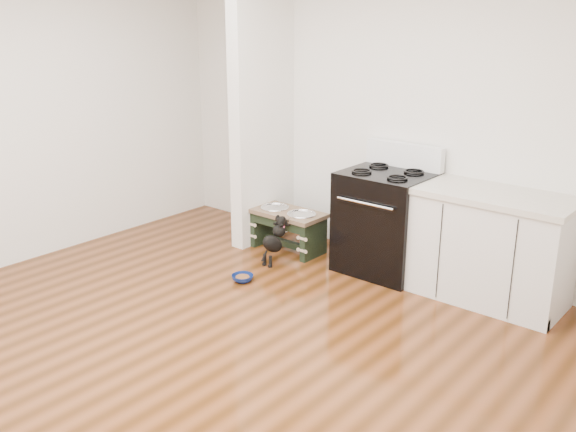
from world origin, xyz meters
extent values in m
plane|color=#42220B|center=(0.00, 0.00, 0.00)|extent=(5.00, 5.00, 0.00)
plane|color=silver|center=(0.00, 2.50, 1.35)|extent=(5.00, 0.00, 5.00)
cube|color=silver|center=(-1.18, 2.10, 1.35)|extent=(0.15, 0.80, 2.70)
cube|color=black|center=(0.25, 2.15, 0.46)|extent=(0.76, 0.65, 0.92)
cube|color=black|center=(0.25, 1.84, 0.40)|extent=(0.58, 0.02, 0.50)
cylinder|color=silver|center=(0.25, 1.80, 0.72)|extent=(0.56, 0.02, 0.02)
cube|color=white|center=(0.25, 2.43, 1.03)|extent=(0.76, 0.08, 0.22)
torus|color=black|center=(0.07, 2.01, 0.93)|extent=(0.18, 0.18, 0.02)
torus|color=black|center=(0.43, 2.01, 0.93)|extent=(0.18, 0.18, 0.02)
torus|color=black|center=(0.07, 2.29, 0.93)|extent=(0.18, 0.18, 0.02)
torus|color=black|center=(0.43, 2.29, 0.93)|extent=(0.18, 0.18, 0.02)
cube|color=silver|center=(1.23, 2.18, 0.43)|extent=(1.20, 0.60, 0.86)
cube|color=#B8AE9D|center=(1.23, 2.18, 0.89)|extent=(1.24, 0.64, 0.05)
cube|color=black|center=(1.23, 1.92, 0.05)|extent=(1.20, 0.06, 0.10)
cube|color=black|center=(-1.07, 1.99, 0.18)|extent=(0.06, 0.35, 0.36)
cube|color=black|center=(-0.43, 1.99, 0.18)|extent=(0.06, 0.35, 0.36)
cube|color=black|center=(-0.75, 1.83, 0.32)|extent=(0.58, 0.03, 0.09)
cube|color=black|center=(-0.75, 1.99, 0.06)|extent=(0.58, 0.06, 0.06)
cube|color=brown|center=(-0.75, 1.99, 0.38)|extent=(0.73, 0.39, 0.04)
cylinder|color=silver|center=(-0.92, 1.99, 0.38)|extent=(0.25, 0.25, 0.05)
cylinder|color=silver|center=(-0.58, 1.99, 0.38)|extent=(0.25, 0.25, 0.05)
torus|color=silver|center=(-0.92, 1.99, 0.41)|extent=(0.29, 0.29, 0.02)
torus|color=silver|center=(-0.58, 1.99, 0.41)|extent=(0.29, 0.29, 0.02)
cylinder|color=black|center=(-0.66, 1.54, 0.06)|extent=(0.03, 0.03, 0.11)
cylinder|color=black|center=(-0.59, 1.54, 0.06)|extent=(0.03, 0.03, 0.11)
sphere|color=black|center=(-0.66, 1.53, 0.01)|extent=(0.04, 0.04, 0.04)
sphere|color=black|center=(-0.59, 1.53, 0.01)|extent=(0.04, 0.04, 0.04)
ellipsoid|color=black|center=(-0.62, 1.61, 0.20)|extent=(0.13, 0.30, 0.26)
sphere|color=black|center=(-0.62, 1.70, 0.31)|extent=(0.12, 0.12, 0.12)
sphere|color=black|center=(-0.62, 1.74, 0.39)|extent=(0.10, 0.10, 0.10)
sphere|color=black|center=(-0.66, 1.81, 0.39)|extent=(0.04, 0.04, 0.04)
sphere|color=black|center=(-0.59, 1.81, 0.39)|extent=(0.04, 0.04, 0.04)
cylinder|color=black|center=(-0.62, 1.49, 0.12)|extent=(0.02, 0.08, 0.10)
torus|color=#DE4165|center=(-0.62, 1.72, 0.35)|extent=(0.10, 0.06, 0.09)
imported|color=navy|center=(-0.56, 1.13, 0.03)|extent=(0.20, 0.20, 0.06)
cylinder|color=#502D16|center=(-0.56, 1.13, 0.03)|extent=(0.12, 0.12, 0.02)
camera|label=1|loc=(3.08, -2.60, 2.30)|focal=40.00mm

